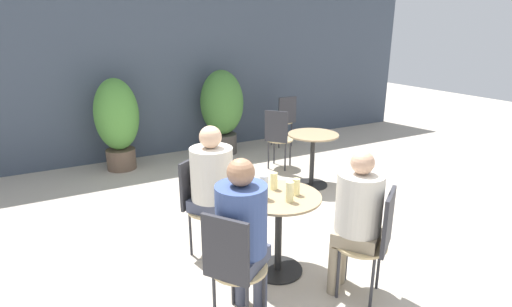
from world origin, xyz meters
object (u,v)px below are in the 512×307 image
beer_glass_3 (264,187)px  seated_person_2 (356,212)px  bistro_chair_0 (200,198)px  potted_plant_1 (222,108)px  seated_person_1 (242,228)px  beer_glass_2 (274,181)px  potted_plant_0 (117,120)px  cafe_table_far (313,150)px  bistro_chair_3 (285,117)px  beer_glass_1 (296,187)px  seated_person_0 (213,182)px  beer_glass_0 (290,192)px  cafe_table_near (279,217)px  bistro_chair_2 (375,236)px  bistro_chair_1 (232,262)px  bistro_chair_4 (278,134)px

beer_glass_3 → seated_person_2: bearing=-46.1°
bistro_chair_0 → seated_person_2: (0.82, -1.16, 0.16)m
potted_plant_1 → seated_person_2: bearing=-98.8°
seated_person_1 → beer_glass_2: seated_person_1 is taller
bistro_chair_0 → beer_glass_3: size_ratio=4.54×
bistro_chair_0 → potted_plant_0: size_ratio=0.67×
cafe_table_far → bistro_chair_3: size_ratio=0.79×
potted_plant_0 → beer_glass_1: bearing=-76.5°
seated_person_0 → beer_glass_0: seated_person_0 is taller
cafe_table_far → cafe_table_near: bearing=-134.0°
beer_glass_1 → potted_plant_0: 3.51m
bistro_chair_0 → seated_person_2: seated_person_2 is taller
cafe_table_far → seated_person_0: (-1.79, -0.96, 0.22)m
bistro_chair_2 → potted_plant_0: potted_plant_0 is taller
seated_person_0 → bistro_chair_3: bearing=12.3°
cafe_table_far → potted_plant_0: potted_plant_0 is taller
seated_person_1 → beer_glass_0: (0.53, 0.23, 0.07)m
bistro_chair_1 → beer_glass_2: size_ratio=6.09×
cafe_table_near → seated_person_0: seated_person_0 is taller
bistro_chair_3 → seated_person_2: size_ratio=0.76×
cafe_table_near → potted_plant_0: size_ratio=0.53×
seated_person_2 → beer_glass_1: size_ratio=8.40×
seated_person_1 → bistro_chair_1: bearing=90.0°
cafe_table_far → bistro_chair_4: size_ratio=0.79×
seated_person_1 → beer_glass_3: size_ratio=6.19×
seated_person_2 → beer_glass_3: bearing=-81.4°
seated_person_1 → beer_glass_0: bearing=-102.0°
beer_glass_0 → beer_glass_1: beer_glass_0 is taller
seated_person_2 → bistro_chair_3: bearing=-149.9°
cafe_table_far → potted_plant_0: size_ratio=0.53×
cafe_table_far → beer_glass_0: beer_glass_0 is taller
bistro_chair_1 → seated_person_2: bearing=-129.0°
bistro_chair_3 → potted_plant_0: size_ratio=0.67×
bistro_chair_1 → seated_person_1: 0.24m
cafe_table_near → bistro_chair_4: bearing=58.8°
bistro_chair_4 → beer_glass_0: bistro_chair_4 is taller
bistro_chair_2 → seated_person_0: 1.43m
seated_person_0 → beer_glass_1: size_ratio=8.73×
seated_person_2 → beer_glass_0: size_ratio=7.11×
potted_plant_1 → beer_glass_0: bearing=-105.2°
potted_plant_0 → potted_plant_1: size_ratio=0.98×
seated_person_1 → potted_plant_0: potted_plant_0 is taller
potted_plant_0 → seated_person_1: bearing=-87.3°
cafe_table_near → beer_glass_0: (0.01, -0.14, 0.28)m
bistro_chair_3 → potted_plant_0: 2.77m
beer_glass_0 → potted_plant_0: bearing=101.3°
cafe_table_near → potted_plant_0: (-0.69, 3.36, 0.23)m
cafe_table_far → beer_glass_2: bearing=-136.1°
seated_person_2 → potted_plant_0: bearing=-110.0°
bistro_chair_1 → seated_person_1: bearing=-90.0°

